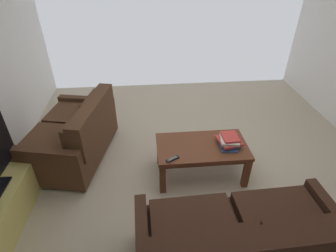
# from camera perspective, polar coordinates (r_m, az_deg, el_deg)

# --- Properties ---
(ground_plane) EXTENTS (4.96, 5.42, 0.01)m
(ground_plane) POSITION_cam_1_polar(r_m,az_deg,el_deg) (3.50, 6.04, -10.07)
(ground_plane) COLOR #B7A88E
(sofa_main) EXTENTS (1.75, 0.86, 0.87)m
(sofa_main) POSITION_cam_1_polar(r_m,az_deg,el_deg) (2.49, 15.57, -23.30)
(sofa_main) COLOR black
(sofa_main) RESTS_ON ground
(loveseat_near) EXTENTS (1.10, 1.48, 0.86)m
(loveseat_near) POSITION_cam_1_polar(r_m,az_deg,el_deg) (3.71, -19.20, -1.77)
(loveseat_near) COLOR black
(loveseat_near) RESTS_ON ground
(coffee_table) EXTENTS (1.08, 0.60, 0.46)m
(coffee_table) POSITION_cam_1_polar(r_m,az_deg,el_deg) (3.24, 7.24, -5.14)
(coffee_table) COLOR brown
(coffee_table) RESTS_ON ground
(tv_stand) EXTENTS (0.47, 1.28, 0.42)m
(tv_stand) POSITION_cam_1_polar(r_m,az_deg,el_deg) (3.34, -31.97, -13.97)
(tv_stand) COLOR #D8C666
(tv_stand) RESTS_ON ground
(book_stack) EXTENTS (0.30, 0.32, 0.13)m
(book_stack) POSITION_cam_1_polar(r_m,az_deg,el_deg) (3.22, 12.89, -3.13)
(book_stack) COLOR #385693
(book_stack) RESTS_ON coffee_table
(tv_remote) EXTENTS (0.16, 0.12, 0.02)m
(tv_remote) POSITION_cam_1_polar(r_m,az_deg,el_deg) (2.97, 0.97, -7.07)
(tv_remote) COLOR black
(tv_remote) RESTS_ON coffee_table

